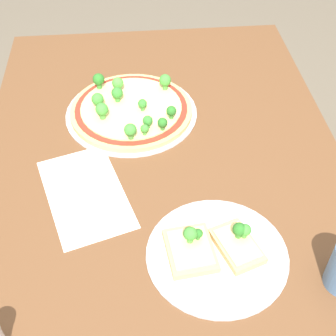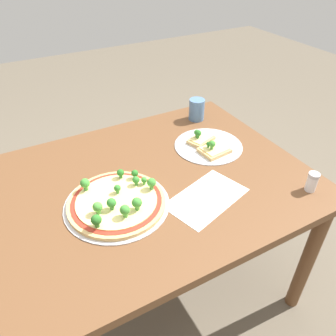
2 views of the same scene
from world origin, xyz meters
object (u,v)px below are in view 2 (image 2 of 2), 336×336
Objects in this scene: dining_table at (148,196)px; condiment_shaker at (312,182)px; pizza_tray_whole at (117,202)px; drinking_cup at (197,110)px; pizza_tray_slice at (208,145)px.

dining_table is 16.42× the size of condiment_shaker.
drinking_cup reaches higher than pizza_tray_whole.
pizza_tray_slice is 0.46m from condiment_shaker.
dining_table is at bearing -33.90° from condiment_shaker.
dining_table is 11.65× the size of drinking_cup.
pizza_tray_slice is at bearing 68.73° from drinking_cup.
dining_table is at bearing -153.84° from pizza_tray_whole.
pizza_tray_slice is 2.83× the size of drinking_cup.
condiment_shaker is (-0.17, 0.43, 0.03)m from pizza_tray_slice.
pizza_tray_whole reaches higher than pizza_tray_slice.
condiment_shaker is (-0.51, 0.34, 0.12)m from dining_table.
dining_table is 0.57m from drinking_cup.
condiment_shaker is (-0.07, 0.68, -0.02)m from drinking_cup.
pizza_tray_whole is 0.72m from condiment_shaker.
drinking_cup is at bearing -145.54° from pizza_tray_whole.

